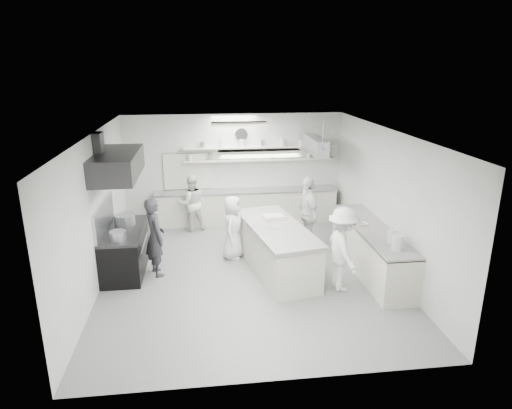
{
  "coord_description": "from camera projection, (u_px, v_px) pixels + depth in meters",
  "views": [
    {
      "loc": [
        -0.91,
        -8.74,
        4.29
      ],
      "look_at": [
        0.25,
        0.6,
        1.33
      ],
      "focal_mm": 31.5,
      "sensor_mm": 36.0,
      "label": 1
    }
  ],
  "objects": [
    {
      "name": "back_counter",
      "position": [
        246.0,
        206.0,
        12.59
      ],
      "size": [
        5.0,
        0.6,
        0.92
      ],
      "primitive_type": "cube",
      "color": "beige",
      "rests_on": "floor"
    },
    {
      "name": "stove",
      "position": [
        125.0,
        251.0,
        9.61
      ],
      "size": [
        0.8,
        1.8,
        0.9
      ],
      "primitive_type": "cube",
      "color": "black",
      "rests_on": "floor"
    },
    {
      "name": "cook_stove",
      "position": [
        155.0,
        237.0,
        9.35
      ],
      "size": [
        0.6,
        0.72,
        1.68
      ],
      "primitive_type": "imported",
      "rotation": [
        0.0,
        0.0,
        1.96
      ],
      "color": "#2F2E32",
      "rests_on": "floor"
    },
    {
      "name": "wall_left",
      "position": [
        97.0,
        211.0,
        8.86
      ],
      "size": [
        0.04,
        7.0,
        3.0
      ],
      "primitive_type": "cube",
      "color": "silver",
      "rests_on": "floor"
    },
    {
      "name": "bowl_right",
      "position": [
        361.0,
        225.0,
        9.68
      ],
      "size": [
        0.33,
        0.33,
        0.06
      ],
      "primitive_type": "imported",
      "rotation": [
        0.0,
        0.0,
        0.37
      ],
      "color": "beige",
      "rests_on": "right_counter"
    },
    {
      "name": "cook_back",
      "position": [
        191.0,
        203.0,
        11.9
      ],
      "size": [
        0.86,
        0.74,
        1.52
      ],
      "primitive_type": "imported",
      "rotation": [
        0.0,
        0.0,
        -2.89
      ],
      "color": "silver",
      "rests_on": "floor"
    },
    {
      "name": "exhaust_hood",
      "position": [
        117.0,
        165.0,
        9.03
      ],
      "size": [
        0.85,
        2.0,
        0.5
      ],
      "primitive_type": "cube",
      "color": "#2B2B2C",
      "rests_on": "wall_left"
    },
    {
      "name": "wall_back",
      "position": [
        234.0,
        168.0,
        12.53
      ],
      "size": [
        6.0,
        0.04,
        3.0
      ],
      "primitive_type": "cube",
      "color": "silver",
      "rests_on": "floor"
    },
    {
      "name": "cook_right",
      "position": [
        343.0,
        249.0,
        8.72
      ],
      "size": [
        0.72,
        1.14,
        1.69
      ],
      "primitive_type": "imported",
      "rotation": [
        0.0,
        0.0,
        1.65
      ],
      "color": "silver",
      "rests_on": "floor"
    },
    {
      "name": "ceiling",
      "position": [
        247.0,
        132.0,
        8.76
      ],
      "size": [
        6.0,
        7.0,
        0.02
      ],
      "primitive_type": "cube",
      "color": "white",
      "rests_on": "wall_back"
    },
    {
      "name": "stove_pot",
      "position": [
        125.0,
        221.0,
        9.71
      ],
      "size": [
        0.44,
        0.44,
        0.28
      ],
      "primitive_type": "cylinder",
      "color": "#ADB0B6",
      "rests_on": "stove"
    },
    {
      "name": "wall_right",
      "position": [
        387.0,
        201.0,
        9.57
      ],
      "size": [
        0.04,
        7.0,
        3.0
      ],
      "primitive_type": "cube",
      "color": "silver",
      "rests_on": "floor"
    },
    {
      "name": "shelf_lower",
      "position": [
        260.0,
        160.0,
        12.41
      ],
      "size": [
        4.2,
        0.26,
        0.04
      ],
      "primitive_type": "cube",
      "color": "beige",
      "rests_on": "wall_back"
    },
    {
      "name": "right_counter",
      "position": [
        371.0,
        250.0,
        9.65
      ],
      "size": [
        0.74,
        3.3,
        0.94
      ],
      "primitive_type": "cube",
      "color": "beige",
      "rests_on": "floor"
    },
    {
      "name": "bowl_island_b",
      "position": [
        274.0,
        229.0,
        9.32
      ],
      "size": [
        0.2,
        0.2,
        0.06
      ],
      "primitive_type": "imported",
      "rotation": [
        0.0,
        0.0,
        0.0
      ],
      "color": "beige",
      "rests_on": "prep_island"
    },
    {
      "name": "floor",
      "position": [
        248.0,
        273.0,
        9.67
      ],
      "size": [
        6.0,
        7.0,
        0.02
      ],
      "primitive_type": "cube",
      "color": "gray",
      "rests_on": "ground"
    },
    {
      "name": "pass_through_window",
      "position": [
        187.0,
        171.0,
        12.37
      ],
      "size": [
        1.3,
        0.04,
        1.0
      ],
      "primitive_type": "cube",
      "color": "black",
      "rests_on": "wall_back"
    },
    {
      "name": "shelf_upper",
      "position": [
        260.0,
        147.0,
        12.31
      ],
      "size": [
        4.2,
        0.26,
        0.04
      ],
      "primitive_type": "cube",
      "color": "beige",
      "rests_on": "wall_back"
    },
    {
      "name": "wall_clock",
      "position": [
        241.0,
        134.0,
        12.23
      ],
      "size": [
        0.32,
        0.05,
        0.32
      ],
      "primitive_type": "cylinder",
      "rotation": [
        1.57,
        0.0,
        0.0
      ],
      "color": "white",
      "rests_on": "wall_back"
    },
    {
      "name": "wall_front",
      "position": [
        275.0,
        286.0,
        5.9
      ],
      "size": [
        6.0,
        0.04,
        3.0
      ],
      "primitive_type": "cube",
      "color": "silver",
      "rests_on": "floor"
    },
    {
      "name": "cook_island_right",
      "position": [
        308.0,
        213.0,
        10.67
      ],
      "size": [
        0.52,
        1.08,
        1.78
      ],
      "primitive_type": "imported",
      "rotation": [
        0.0,
        0.0,
        -1.48
      ],
      "color": "silver",
      "rests_on": "floor"
    },
    {
      "name": "light_fixture_rear",
      "position": [
        239.0,
        124.0,
        10.49
      ],
      "size": [
        1.3,
        0.25,
        0.1
      ],
      "primitive_type": "cube",
      "color": "beige",
      "rests_on": "ceiling"
    },
    {
      "name": "light_fixture_front",
      "position": [
        259.0,
        153.0,
        7.08
      ],
      "size": [
        1.3,
        0.25,
        0.1
      ],
      "primitive_type": "cube",
      "color": "beige",
      "rests_on": "ceiling"
    },
    {
      "name": "cook_island_left",
      "position": [
        233.0,
        227.0,
        10.19
      ],
      "size": [
        0.69,
        0.84,
        1.48
      ],
      "primitive_type": "imported",
      "rotation": [
        0.0,
        0.0,
        1.21
      ],
      "color": "silver",
      "rests_on": "floor"
    },
    {
      "name": "bowl_island_a",
      "position": [
        283.0,
        215.0,
        10.19
      ],
      "size": [
        0.28,
        0.28,
        0.06
      ],
      "primitive_type": "imported",
      "rotation": [
        0.0,
        0.0,
        0.16
      ],
      "color": "#ADB0B6",
      "rests_on": "prep_island"
    },
    {
      "name": "pot_rack",
      "position": [
        315.0,
        145.0,
        11.48
      ],
      "size": [
        0.3,
        1.6,
        0.4
      ],
      "primitive_type": "cube",
      "color": "#ADB0B6",
      "rests_on": "ceiling"
    },
    {
      "name": "prep_island",
      "position": [
        276.0,
        250.0,
        9.6
      ],
      "size": [
        1.46,
        2.79,
        0.98
      ],
      "primitive_type": "cube",
      "rotation": [
        0.0,
        0.0,
        0.19
      ],
      "color": "beige",
      "rests_on": "floor"
    }
  ]
}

